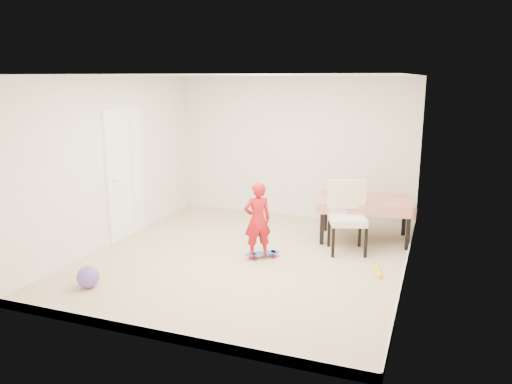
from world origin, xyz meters
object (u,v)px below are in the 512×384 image
(skateboard, at_px, (263,255))
(balloon, at_px, (88,277))
(dining_chair, at_px, (348,218))
(dining_table, at_px, (364,219))
(child, at_px, (258,223))

(skateboard, xyz_separation_m, balloon, (-1.69, -1.77, 0.10))
(dining_chair, xyz_separation_m, skateboard, (-1.09, -0.68, -0.49))
(dining_chair, bearing_deg, skateboard, -167.59)
(dining_table, distance_m, balloon, 4.30)
(dining_chair, relative_size, balloon, 3.80)
(dining_table, height_order, dining_chair, dining_chair)
(child, bearing_deg, dining_chair, 176.46)
(dining_table, bearing_deg, balloon, -141.77)
(dining_table, bearing_deg, skateboard, -141.04)
(skateboard, distance_m, balloon, 2.45)
(balloon, bearing_deg, skateboard, 46.19)
(skateboard, height_order, child, child)
(dining_chair, relative_size, child, 0.97)
(child, bearing_deg, dining_table, -169.15)
(dining_table, distance_m, dining_chair, 0.72)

